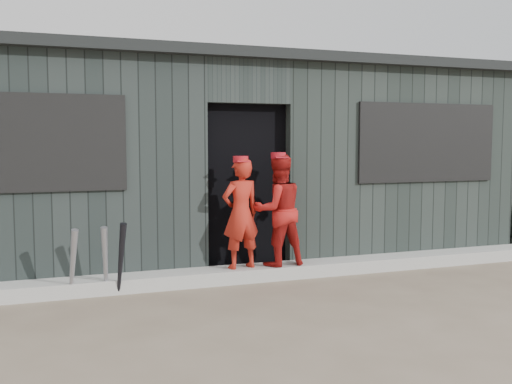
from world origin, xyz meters
name	(u,v)px	position (x,y,z in m)	size (l,w,h in m)	color
ground	(327,328)	(0.00, 0.00, 0.00)	(80.00, 80.00, 0.00)	brown
curb	(255,273)	(0.00, 1.82, 0.07)	(8.00, 0.36, 0.15)	#A2A29C
bat_left	(73,264)	(-1.98, 1.59, 0.36)	(0.07, 0.07, 0.75)	gray
bat_mid	(105,261)	(-1.67, 1.63, 0.36)	(0.07, 0.07, 0.73)	gray
bat_right	(121,259)	(-1.52, 1.58, 0.38)	(0.07, 0.07, 0.77)	black
player_red_left	(241,214)	(-0.18, 1.80, 0.76)	(0.45, 0.29, 1.23)	#AD2115
player_red_right	(278,210)	(0.27, 1.81, 0.78)	(0.62, 0.48, 1.27)	#A61714
player_grey_back	(268,221)	(0.39, 2.47, 0.57)	(0.55, 0.36, 1.13)	#BEBEBE
dugout	(216,162)	(0.00, 3.50, 1.29)	(8.30, 3.30, 2.62)	black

